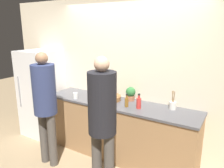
{
  "coord_description": "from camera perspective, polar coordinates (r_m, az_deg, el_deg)",
  "views": [
    {
      "loc": [
        1.63,
        -2.52,
        2.1
      ],
      "look_at": [
        0.0,
        0.14,
        1.29
      ],
      "focal_mm": 35.0,
      "sensor_mm": 36.0,
      "label": 1
    }
  ],
  "objects": [
    {
      "name": "bottle_amber",
      "position": [
        3.29,
        3.84,
        -4.67
      ],
      "size": [
        0.06,
        0.06,
        0.2
      ],
      "color": "brown",
      "rests_on": "counter"
    },
    {
      "name": "counter",
      "position": [
        3.69,
        1.79,
        -11.7
      ],
      "size": [
        2.56,
        0.65,
        0.94
      ],
      "color": "#9E754C",
      "rests_on": "ground_plane"
    },
    {
      "name": "person_left",
      "position": [
        3.41,
        -17.1,
        -4.08
      ],
      "size": [
        0.34,
        0.34,
        1.77
      ],
      "color": "#4C4742",
      "rests_on": "ground_plane"
    },
    {
      "name": "cup_white",
      "position": [
        3.71,
        -9.54,
        -3.05
      ],
      "size": [
        0.07,
        0.07,
        0.1
      ],
      "color": "white",
      "rests_on": "counter"
    },
    {
      "name": "refrigerator",
      "position": [
        4.56,
        -17.81,
        -2.22
      ],
      "size": [
        0.66,
        0.73,
        1.69
      ],
      "color": "white",
      "rests_on": "ground_plane"
    },
    {
      "name": "bottle_red",
      "position": [
        3.24,
        7.0,
        -4.87
      ],
      "size": [
        0.07,
        0.07,
        0.23
      ],
      "color": "red",
      "rests_on": "counter"
    },
    {
      "name": "wall_back",
      "position": [
        3.67,
        4.29,
        1.87
      ],
      "size": [
        5.2,
        0.06,
        2.6
      ],
      "color": "beige",
      "rests_on": "ground_plane"
    },
    {
      "name": "fruit_bowl",
      "position": [
        3.61,
        -0.62,
        -3.59
      ],
      "size": [
        0.37,
        0.37,
        0.11
      ],
      "color": "brown",
      "rests_on": "counter"
    },
    {
      "name": "utensil_crock",
      "position": [
        3.32,
        15.59,
        -5.29
      ],
      "size": [
        0.1,
        0.1,
        0.28
      ],
      "color": "silver",
      "rests_on": "counter"
    },
    {
      "name": "person_center",
      "position": [
        2.64,
        -2.55,
        -8.49
      ],
      "size": [
        0.34,
        0.34,
        1.8
      ],
      "color": "#4C4742",
      "rests_on": "ground_plane"
    },
    {
      "name": "ground_plane",
      "position": [
        3.66,
        -1.26,
        -20.49
      ],
      "size": [
        14.0,
        14.0,
        0.0
      ],
      "primitive_type": "plane",
      "color": "#9E8460"
    },
    {
      "name": "potted_plant",
      "position": [
        3.56,
        4.88,
        -2.46
      ],
      "size": [
        0.16,
        0.16,
        0.23
      ],
      "color": "#9E6042",
      "rests_on": "counter"
    }
  ]
}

